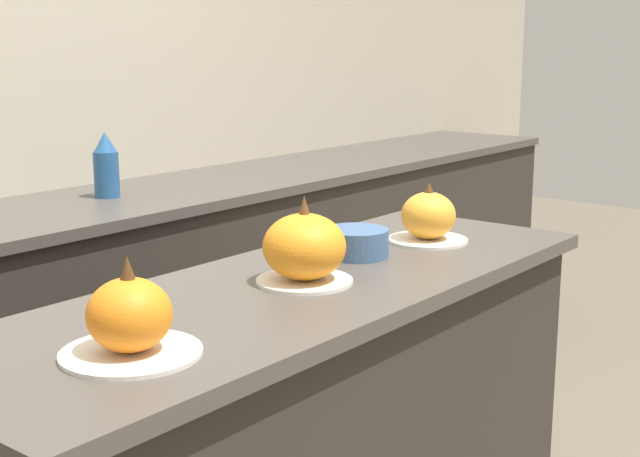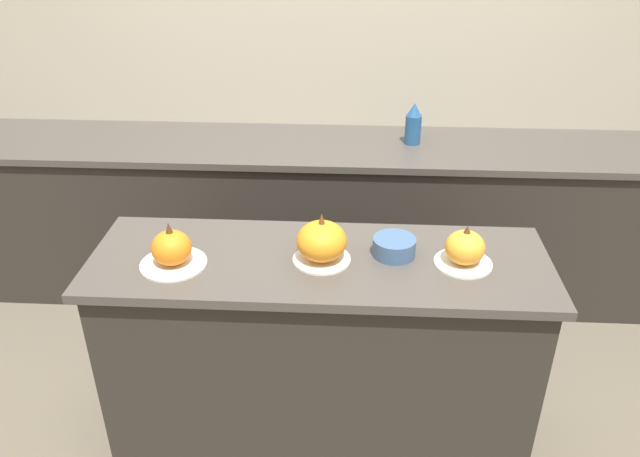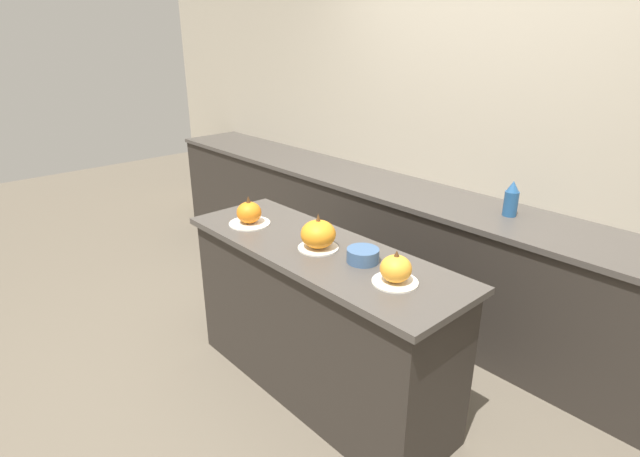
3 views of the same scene
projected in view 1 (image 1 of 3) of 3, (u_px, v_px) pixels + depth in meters
The scene contains 6 objects.
back_counter at pixel (12, 361), 2.71m from camera, with size 6.00×0.60×0.89m.
pumpkin_cake_left at pixel (130, 320), 1.47m from camera, with size 0.24×0.24×0.17m.
pumpkin_cake_center at pixel (304, 249), 1.91m from camera, with size 0.21×0.21×0.19m.
pumpkin_cake_right at pixel (428, 218), 2.30m from camera, with size 0.21×0.21×0.16m.
bottle_tall at pixel (106, 166), 2.94m from camera, with size 0.08×0.08×0.22m.
mixing_bowl at pixel (356, 243), 2.15m from camera, with size 0.16×0.16×0.07m.
Camera 1 is at (-1.42, -1.19, 1.40)m, focal length 50.00 mm.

